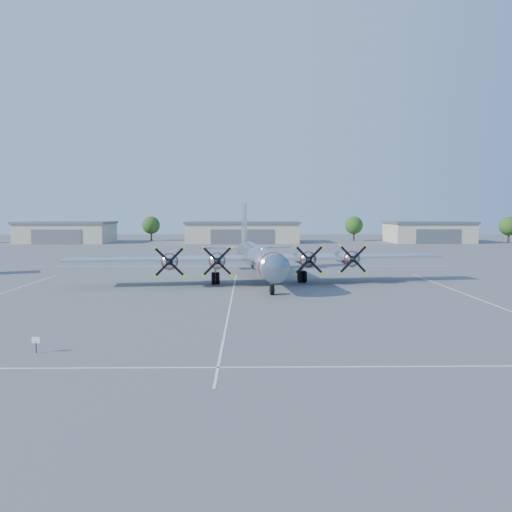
{
  "coord_description": "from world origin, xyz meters",
  "views": [
    {
      "loc": [
        1.52,
        -46.24,
        7.7
      ],
      "look_at": [
        2.3,
        5.14,
        3.2
      ],
      "focal_mm": 35.0,
      "sensor_mm": 36.0,
      "label": 1
    }
  ],
  "objects_px": {
    "hangar_center": "(243,232)",
    "tree_far_east": "(509,226)",
    "hangar_east": "(428,232)",
    "tree_east": "(354,225)",
    "main_bomber_b29": "(257,281)",
    "tree_west": "(151,225)",
    "info_placard": "(36,342)",
    "hangar_west": "(67,232)"
  },
  "relations": [
    {
      "from": "info_placard",
      "to": "hangar_east",
      "type": "bearing_deg",
      "value": 68.87
    },
    {
      "from": "hangar_east",
      "to": "tree_east",
      "type": "distance_m",
      "value": 19.04
    },
    {
      "from": "hangar_east",
      "to": "info_placard",
      "type": "xyz_separation_m",
      "value": [
        -58.14,
        -101.24,
        -2.08
      ]
    },
    {
      "from": "tree_west",
      "to": "hangar_east",
      "type": "bearing_deg",
      "value": -6.28
    },
    {
      "from": "tree_far_east",
      "to": "info_placard",
      "type": "xyz_separation_m",
      "value": [
        -78.14,
        -99.27,
        -3.59
      ]
    },
    {
      "from": "tree_east",
      "to": "info_placard",
      "type": "relative_size",
      "value": 7.39
    },
    {
      "from": "hangar_west",
      "to": "tree_far_east",
      "type": "relative_size",
      "value": 3.4
    },
    {
      "from": "hangar_east",
      "to": "tree_west",
      "type": "relative_size",
      "value": 3.1
    },
    {
      "from": "main_bomber_b29",
      "to": "info_placard",
      "type": "height_order",
      "value": "main_bomber_b29"
    },
    {
      "from": "hangar_east",
      "to": "main_bomber_b29",
      "type": "height_order",
      "value": "hangar_east"
    },
    {
      "from": "tree_west",
      "to": "tree_far_east",
      "type": "xyz_separation_m",
      "value": [
        93.0,
        -10.0,
        0.0
      ]
    },
    {
      "from": "hangar_center",
      "to": "main_bomber_b29",
      "type": "relative_size",
      "value": 0.7
    },
    {
      "from": "tree_east",
      "to": "main_bomber_b29",
      "type": "distance_m",
      "value": 83.43
    },
    {
      "from": "tree_west",
      "to": "tree_east",
      "type": "xyz_separation_m",
      "value": [
        55.0,
        -2.0,
        0.0
      ]
    },
    {
      "from": "hangar_center",
      "to": "tree_east",
      "type": "distance_m",
      "value": 30.64
    },
    {
      "from": "tree_far_east",
      "to": "info_placard",
      "type": "height_order",
      "value": "tree_far_east"
    },
    {
      "from": "tree_far_east",
      "to": "hangar_center",
      "type": "bearing_deg",
      "value": 178.35
    },
    {
      "from": "tree_west",
      "to": "main_bomber_b29",
      "type": "height_order",
      "value": "tree_west"
    },
    {
      "from": "hangar_center",
      "to": "hangar_east",
      "type": "distance_m",
      "value": 48.0
    },
    {
      "from": "hangar_west",
      "to": "main_bomber_b29",
      "type": "bearing_deg",
      "value": -56.82
    },
    {
      "from": "hangar_west",
      "to": "hangar_center",
      "type": "height_order",
      "value": "same"
    },
    {
      "from": "tree_west",
      "to": "tree_east",
      "type": "distance_m",
      "value": 55.04
    },
    {
      "from": "hangar_center",
      "to": "tree_east",
      "type": "relative_size",
      "value": 4.31
    },
    {
      "from": "hangar_east",
      "to": "tree_far_east",
      "type": "xyz_separation_m",
      "value": [
        20.0,
        -1.96,
        1.51
      ]
    },
    {
      "from": "hangar_center",
      "to": "main_bomber_b29",
      "type": "distance_m",
      "value": 72.7
    },
    {
      "from": "hangar_center",
      "to": "info_placard",
      "type": "bearing_deg",
      "value": -95.72
    },
    {
      "from": "hangar_center",
      "to": "tree_far_east",
      "type": "relative_size",
      "value": 4.31
    },
    {
      "from": "tree_west",
      "to": "info_placard",
      "type": "xyz_separation_m",
      "value": [
        14.86,
        -109.27,
        -3.59
      ]
    },
    {
      "from": "tree_west",
      "to": "main_bomber_b29",
      "type": "distance_m",
      "value": 85.3
    },
    {
      "from": "hangar_east",
      "to": "hangar_west",
      "type": "bearing_deg",
      "value": -180.0
    },
    {
      "from": "hangar_center",
      "to": "tree_west",
      "type": "xyz_separation_m",
      "value": [
        -25.0,
        8.04,
        1.51
      ]
    },
    {
      "from": "tree_east",
      "to": "hangar_west",
      "type": "bearing_deg",
      "value": -175.4
    },
    {
      "from": "hangar_west",
      "to": "tree_west",
      "type": "relative_size",
      "value": 3.4
    },
    {
      "from": "tree_west",
      "to": "tree_far_east",
      "type": "height_order",
      "value": "same"
    },
    {
      "from": "main_bomber_b29",
      "to": "info_placard",
      "type": "bearing_deg",
      "value": -121.27
    },
    {
      "from": "tree_east",
      "to": "main_bomber_b29",
      "type": "relative_size",
      "value": 0.16
    },
    {
      "from": "tree_far_east",
      "to": "info_placard",
      "type": "relative_size",
      "value": 7.39
    },
    {
      "from": "tree_east",
      "to": "main_bomber_b29",
      "type": "bearing_deg",
      "value": -109.29
    },
    {
      "from": "hangar_west",
      "to": "tree_west",
      "type": "height_order",
      "value": "tree_west"
    },
    {
      "from": "tree_east",
      "to": "tree_far_east",
      "type": "bearing_deg",
      "value": -11.89
    },
    {
      "from": "info_placard",
      "to": "hangar_west",
      "type": "bearing_deg",
      "value": 117.74
    },
    {
      "from": "hangar_west",
      "to": "main_bomber_b29",
      "type": "xyz_separation_m",
      "value": [
        47.48,
        -72.61,
        -2.71
      ]
    }
  ]
}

